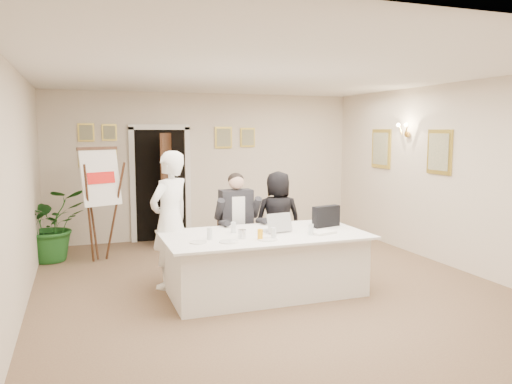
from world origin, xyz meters
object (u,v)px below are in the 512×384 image
Objects in this scene: standing_woman at (278,219)px; laptop at (276,221)px; laptop_bag at (326,216)px; oj_glass at (260,235)px; conference_table at (264,263)px; seated_man at (237,223)px; flip_chart at (99,210)px; potted_palm at (51,225)px; paper_stack at (322,232)px; standing_man at (170,220)px; steel_jug at (242,234)px.

laptop is (-0.46, -1.04, 0.18)m from standing_woman.
laptop_bag is 3.15× the size of oj_glass.
seated_man reaches higher than conference_table.
seated_man is at bearing 20.85° from standing_woman.
flip_chart is 1.53× the size of potted_palm.
flip_chart reaches higher than paper_stack.
paper_stack is at bearing -73.18° from seated_man.
standing_man reaches higher than standing_woman.
potted_palm reaches higher than oj_glass.
paper_stack is at bearing -137.10° from laptop_bag.
flip_chart reaches higher than conference_table.
standing_man reaches higher than steel_jug.
paper_stack reaches higher than conference_table.
standing_man is 4.44× the size of laptop_bag.
potted_palm is 3.84m from laptop.
steel_jug is (2.29, -2.82, 0.25)m from potted_palm.
conference_table is 1.75× the size of standing_woman.
standing_man is (0.84, -1.68, 0.08)m from flip_chart.
seated_man is at bearing 121.64° from paper_stack.
oj_glass is at bearing -170.72° from laptop_bag.
potted_palm is at bearing -89.19° from standing_man.
standing_man reaches higher than flip_chart.
flip_chart is 16.28× the size of steel_jug.
potted_palm is at bearing 139.16° from paper_stack.
seated_man is 3.09m from potted_palm.
potted_palm is at bearing 129.71° from oj_glass.
paper_stack is at bearing -3.69° from steel_jug.
oj_glass is (-0.37, -0.42, -0.07)m from laptop.
conference_table is at bearing 27.37° from steel_jug.
flip_chart is 2.84m from standing_woman.
laptop_bag is at bearing 56.67° from paper_stack.
flip_chart is at bearing 123.41° from oj_glass.
conference_table is 1.44× the size of flip_chart.
laptop is at bearing -88.98° from seated_man.
oj_glass is (0.91, -0.98, -0.07)m from standing_man.
oj_glass is (2.47, -2.98, 0.26)m from potted_palm.
paper_stack is at bearing 5.54° from oj_glass.
paper_stack is (0.75, -1.22, 0.04)m from seated_man.
laptop is 0.62m from steel_jug.
standing_man is 2.10m from laptop_bag.
oj_glass is at bearing 95.80° from standing_man.
flip_chart reaches higher than potted_palm.
standing_woman is at bearing -24.59° from potted_palm.
standing_woman is 1.38m from paper_stack.
flip_chart is 3.18m from oj_glass.
conference_table is 0.84m from paper_stack.
oj_glass is (1.75, -2.65, 0.01)m from flip_chart.
seated_man is 1.32m from oj_glass.
laptop is at bearing -46.44° from flip_chart.
conference_table is at bearing 159.86° from paper_stack.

